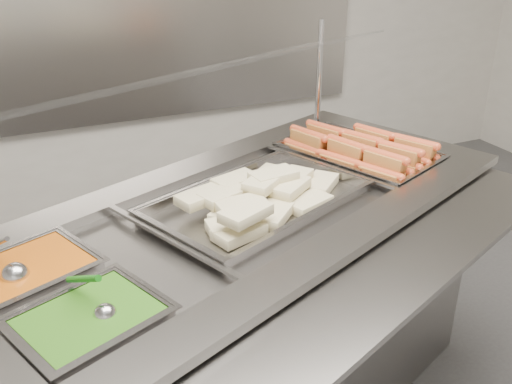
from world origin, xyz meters
name	(u,v)px	position (x,y,z in m)	size (l,w,h in m)	color
back_panel	(126,20)	(0.00, 2.45, 1.20)	(3.00, 0.04, 1.20)	#A19C97
steam_counter	(246,319)	(-0.09, 0.51, 0.45)	(2.08, 1.50, 0.91)	slate
tray_rail	(384,280)	(0.11, 0.03, 0.86)	(1.79, 1.01, 0.05)	gray
sneeze_guard	(194,77)	(-0.17, 0.71, 1.28)	(1.66, 0.90, 0.45)	silver
pan_hotdogs	(358,161)	(0.50, 0.75, 0.87)	(0.53, 0.65, 0.10)	gray
pan_wraps	(258,205)	(-0.03, 0.53, 0.88)	(0.79, 0.64, 0.07)	gray
pan_beans	(30,281)	(-0.75, 0.40, 0.87)	(0.37, 0.34, 0.10)	gray
pan_peas	(91,331)	(-0.64, 0.13, 0.87)	(0.37, 0.34, 0.10)	gray
hotdogs_in_buns	(360,150)	(0.50, 0.74, 0.92)	(0.47, 0.59, 0.12)	#98531F
tortilla_wraps	(259,198)	(-0.04, 0.50, 0.92)	(0.60, 0.49, 0.10)	tan
ladle	(14,274)	(-0.78, 0.37, 0.92)	(0.10, 0.19, 0.15)	#B2B1B6
serving_spoon	(101,308)	(-0.61, 0.13, 0.92)	(0.10, 0.18, 0.13)	#B2B1B6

